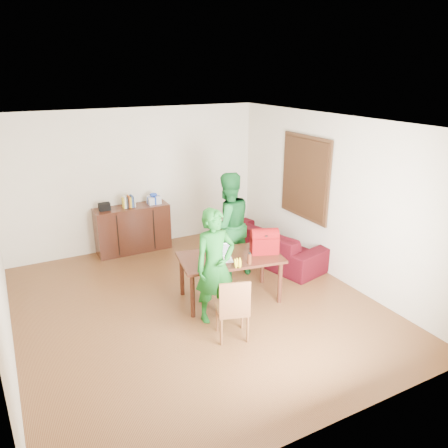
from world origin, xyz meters
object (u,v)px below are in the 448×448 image
bottle (250,258)px  sofa (271,242)px  chair (232,320)px  red_bag (264,243)px  table (230,262)px  laptop (222,258)px  person_far (228,225)px  person_near (215,266)px

bottle → sofa: 1.91m
chair → red_bag: bearing=56.6°
table → laptop: laptop is taller
table → red_bag: 0.59m
chair → laptop: bearing=88.1°
person_far → bottle: size_ratio=10.15×
sofa → red_bag: bearing=128.2°
person_far → laptop: person_far is taller
person_near → red_bag: person_near is taller
person_near → laptop: (0.28, 0.33, -0.07)m
table → person_near: size_ratio=1.00×
table → red_bag: size_ratio=3.97×
laptop → table: bearing=40.2°
table → chair: 1.10m
bottle → red_bag: size_ratio=0.43×
person_near → laptop: 0.44m
table → red_bag: bearing=-2.1°
chair → table: bearing=80.5°
person_far → laptop: 1.02m
laptop → sofa: laptop is taller
person_far → red_bag: size_ratio=4.35×
person_far → chair: bearing=63.1°
chair → bottle: (0.59, 0.56, 0.54)m
person_near → red_bag: bearing=15.3°
table → person_far: size_ratio=0.91×
laptop → bottle: 0.42m
laptop → red_bag: 0.71m
chair → person_far: person_far is taller
laptop → bottle: size_ratio=1.94×
person_near → bottle: person_near is taller
bottle → laptop: bearing=134.0°
person_far → table: bearing=63.9°
person_near → bottle: bearing=2.3°
table → person_near: (-0.45, -0.40, 0.19)m
bottle → red_bag: 0.49m
table → sofa: (1.39, 0.98, -0.30)m
chair → bottle: bottle is taller
person_far → sofa: (1.02, 0.20, -0.57)m
red_bag → sofa: (0.86, 1.09, -0.54)m
person_far → red_bag: person_far is taller
table → red_bag: (0.53, -0.11, 0.24)m
person_far → sofa: bearing=-169.7°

